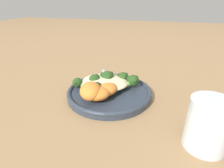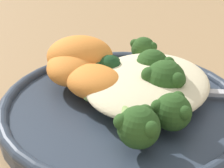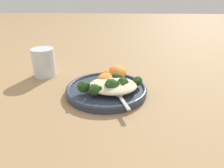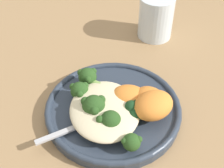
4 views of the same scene
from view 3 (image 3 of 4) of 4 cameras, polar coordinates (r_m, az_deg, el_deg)
ground_plane at (r=0.64m, az=-2.71°, el=-2.87°), size 4.00×4.00×0.00m
plate at (r=0.65m, az=-1.48°, el=-1.54°), size 0.24×0.24×0.02m
quinoa_mound at (r=0.62m, az=0.19°, el=-0.42°), size 0.14×0.12×0.02m
broccoli_stalk_0 at (r=0.62m, az=-5.73°, el=-0.37°), size 0.10×0.09×0.03m
broccoli_stalk_1 at (r=0.61m, az=-3.65°, el=-0.97°), size 0.06×0.12×0.03m
broccoli_stalk_2 at (r=0.61m, az=-0.32°, el=-0.34°), size 0.06×0.09×0.04m
broccoli_stalk_3 at (r=0.63m, az=1.46°, el=0.15°), size 0.10×0.07×0.03m
broccoli_stalk_4 at (r=0.65m, az=4.42°, el=0.60°), size 0.12×0.03×0.03m
sweet_potato_chunk_0 at (r=0.66m, az=-1.62°, el=1.50°), size 0.07×0.08×0.03m
sweet_potato_chunk_1 at (r=0.69m, az=-0.01°, el=2.69°), size 0.08×0.07×0.03m
sweet_potato_chunk_2 at (r=0.69m, az=1.33°, el=3.07°), size 0.08×0.09×0.04m
kale_tuft at (r=0.67m, az=1.22°, el=1.70°), size 0.04×0.04×0.03m
spoon at (r=0.58m, az=1.95°, el=-2.98°), size 0.05×0.10×0.01m
water_glass at (r=0.80m, az=-17.40°, el=5.42°), size 0.08×0.08×0.10m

